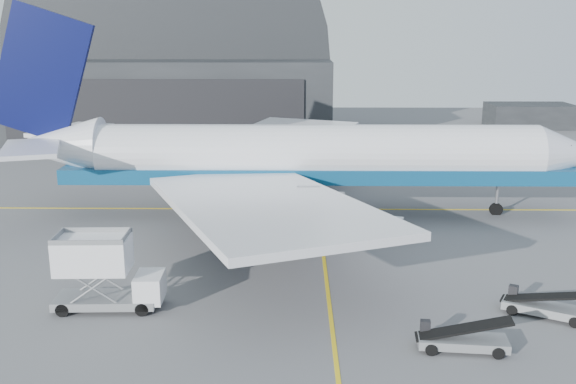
{
  "coord_description": "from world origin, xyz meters",
  "views": [
    {
      "loc": [
        -2.08,
        -38.24,
        16.6
      ],
      "look_at": [
        -2.69,
        8.93,
        4.5
      ],
      "focal_mm": 40.0,
      "sensor_mm": 36.0,
      "label": 1
    }
  ],
  "objects_px": {
    "airliner": "(294,157)",
    "pushback_tug": "(389,230)",
    "belt_loader_b": "(544,307)",
    "belt_loader_a": "(462,340)",
    "catering_truck": "(104,273)"
  },
  "relations": [
    {
      "from": "belt_loader_a",
      "to": "belt_loader_b",
      "type": "height_order",
      "value": "belt_loader_b"
    },
    {
      "from": "catering_truck",
      "to": "belt_loader_b",
      "type": "distance_m",
      "value": 26.35
    },
    {
      "from": "airliner",
      "to": "pushback_tug",
      "type": "bearing_deg",
      "value": -41.07
    },
    {
      "from": "airliner",
      "to": "belt_loader_b",
      "type": "relative_size",
      "value": 10.96
    },
    {
      "from": "pushback_tug",
      "to": "belt_loader_b",
      "type": "relative_size",
      "value": 0.81
    },
    {
      "from": "catering_truck",
      "to": "belt_loader_a",
      "type": "relative_size",
      "value": 1.31
    },
    {
      "from": "airliner",
      "to": "catering_truck",
      "type": "height_order",
      "value": "airliner"
    },
    {
      "from": "airliner",
      "to": "belt_loader_a",
      "type": "relative_size",
      "value": 10.75
    },
    {
      "from": "airliner",
      "to": "belt_loader_a",
      "type": "bearing_deg",
      "value": -70.62
    },
    {
      "from": "belt_loader_b",
      "to": "belt_loader_a",
      "type": "bearing_deg",
      "value": -116.6
    },
    {
      "from": "airliner",
      "to": "pushback_tug",
      "type": "height_order",
      "value": "airliner"
    },
    {
      "from": "belt_loader_a",
      "to": "belt_loader_b",
      "type": "bearing_deg",
      "value": 40.9
    },
    {
      "from": "catering_truck",
      "to": "pushback_tug",
      "type": "distance_m",
      "value": 23.69
    },
    {
      "from": "belt_loader_a",
      "to": "belt_loader_b",
      "type": "relative_size",
      "value": 1.02
    },
    {
      "from": "pushback_tug",
      "to": "belt_loader_a",
      "type": "height_order",
      "value": "belt_loader_a"
    }
  ]
}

